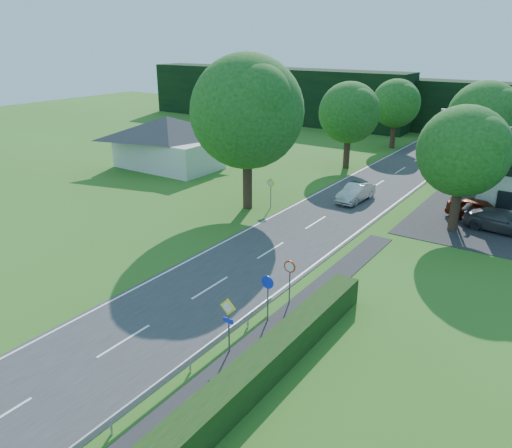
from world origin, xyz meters
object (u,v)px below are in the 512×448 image
Objects in this scene: parked_car_red at (479,210)px; parked_car_silver_a at (510,193)px; streetlight at (461,161)px; moving_car at (356,193)px; parked_car_grey at (501,221)px; motorcycle at (359,191)px; parasol at (487,202)px.

parked_car_silver_a is at bearing -3.91° from parked_car_red.
streetlight is 8.61m from moving_car.
parked_car_red is (9.26, 0.86, 0.06)m from moving_car.
parked_car_silver_a is at bearing 8.33° from parked_car_grey.
motorcycle is 0.44× the size of parked_car_silver_a.
parked_car_red is 0.94× the size of parked_car_silver_a.
parked_car_grey is at bearing 0.20° from moving_car.
motorcycle is at bearing -170.58° from parasol.
streetlight is 3.78× the size of motorcycle.
streetlight is at bearing 1.36° from moving_car.
moving_car is at bearing -164.40° from parasol.
streetlight is 8.92m from motorcycle.
parked_car_red is 1.77m from parasol.
parked_car_red is (1.49, 1.11, -3.65)m from streetlight.
parked_car_red is at bearing -94.16° from parasol.
motorcycle is (-0.18, 1.04, -0.16)m from moving_car.
motorcycle is 12.00m from parked_car_silver_a.
parasol is (-1.58, 3.20, 0.25)m from parked_car_grey.
parked_car_grey reaches higher than moving_car.
moving_car is 2.03× the size of parasol.
streetlight is 3.74× the size of parasol.
parasol is (9.56, 1.59, 0.41)m from motorcycle.
motorcycle is (-7.94, 1.29, -3.87)m from streetlight.
moving_car reaches higher than motorcycle.
parked_car_silver_a is at bearing 69.51° from streetlight.
streetlight is 8.31m from parked_car_silver_a.
motorcycle is 9.70m from parasol.
parasol is (0.13, 1.76, 0.19)m from parked_car_red.
streetlight is 1.62× the size of parked_car_grey.
moving_car is 0.90× the size of parked_car_silver_a.
moving_car is 0.96× the size of parked_car_red.
streetlight is 4.91m from parked_car_grey.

